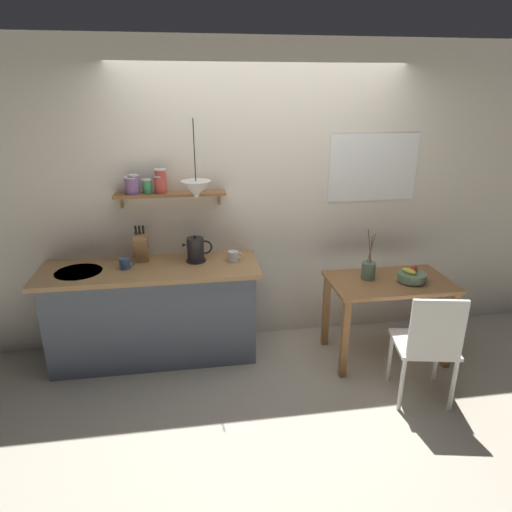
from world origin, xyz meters
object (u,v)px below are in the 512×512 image
twig_vase (368,270)px  pendant_lamp (196,189)px  fruit_bowl (411,276)px  coffee_mug_spare (233,256)px  dining_chair_near (428,343)px  dining_table (388,294)px  electric_kettle (196,250)px  coffee_mug_by_sink (125,263)px  knife_block (141,247)px

twig_vase → pendant_lamp: bearing=174.6°
fruit_bowl → coffee_mug_spare: (-1.49, 0.35, 0.14)m
dining_chair_near → fruit_bowl: 0.70m
fruit_bowl → twig_vase: size_ratio=0.53×
dining_table → electric_kettle: electric_kettle is taller
coffee_mug_spare → coffee_mug_by_sink: bearing=-177.7°
knife_block → twig_vase: bearing=-10.3°
pendant_lamp → coffee_mug_spare: bearing=17.7°
dining_chair_near → pendant_lamp: 2.12m
electric_kettle → fruit_bowl: bearing=-12.2°
dining_table → fruit_bowl: bearing=-15.8°
twig_vase → knife_block: 1.97m
electric_kettle → twig_vase: bearing=-10.7°
dining_table → fruit_bowl: (0.17, -0.05, 0.18)m
coffee_mug_spare → pendant_lamp: pendant_lamp is taller
dining_table → knife_block: 2.18m
dining_chair_near → twig_vase: 0.82m
fruit_bowl → electric_kettle: electric_kettle is taller
pendant_lamp → dining_chair_near: bearing=-28.2°
dining_table → coffee_mug_by_sink: (-2.23, 0.26, 0.32)m
twig_vase → knife_block: size_ratio=1.37×
dining_chair_near → knife_block: size_ratio=2.84×
fruit_bowl → pendant_lamp: 1.95m
electric_kettle → pendant_lamp: pendant_lamp is taller
dining_table → pendant_lamp: size_ratio=1.71×
coffee_mug_spare → pendant_lamp: size_ratio=0.21×
knife_block → fruit_bowl: bearing=-11.6°
coffee_mug_spare → pendant_lamp: (-0.30, -0.09, 0.62)m
twig_vase → coffee_mug_spare: (-1.15, 0.23, 0.11)m
coffee_mug_spare → dining_table: bearing=-12.7°
dining_chair_near → coffee_mug_by_sink: (-2.25, 0.93, 0.40)m
dining_table → coffee_mug_by_sink: size_ratio=8.30×
coffee_mug_spare → pendant_lamp: bearing=-162.3°
dining_table → electric_kettle: size_ratio=4.05×
coffee_mug_by_sink → electric_kettle: bearing=8.1°
twig_vase → dining_chair_near: bearing=-75.3°
twig_vase → coffee_mug_by_sink: bearing=174.6°
dining_chair_near → twig_vase: (-0.19, 0.74, 0.29)m
dining_chair_near → electric_kettle: size_ratio=3.64×
electric_kettle → coffee_mug_spare: electric_kettle is taller
fruit_bowl → twig_vase: twig_vase is taller
dining_chair_near → coffee_mug_by_sink: 2.47m
electric_kettle → knife_block: size_ratio=0.78×
dining_chair_near → fruit_bowl: dining_chair_near is taller
twig_vase → pendant_lamp: pendant_lamp is taller
dining_table → fruit_bowl: fruit_bowl is taller
twig_vase → coffee_mug_by_sink: size_ratio=3.61×
twig_vase → pendant_lamp: 1.62m
fruit_bowl → dining_chair_near: bearing=-103.4°
fruit_bowl → dining_table: bearing=164.2°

